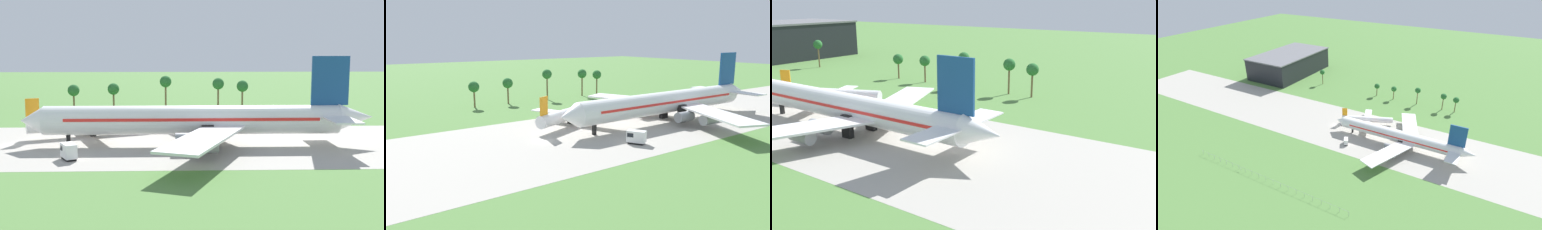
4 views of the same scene
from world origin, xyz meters
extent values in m
plane|color=#517F3D|center=(0.00, 0.00, 0.00)|extent=(600.00, 600.00, 0.00)
cube|color=#A8A399|center=(0.00, 0.00, 0.01)|extent=(320.00, 44.00, 0.02)
cylinder|color=white|center=(37.43, -2.06, 5.40)|extent=(59.69, 5.87, 5.87)
cone|color=white|center=(5.24, -2.06, 5.40)|extent=(4.69, 5.75, 5.75)
cone|color=white|center=(70.95, -2.06, 5.84)|extent=(7.33, 5.57, 5.57)
cube|color=red|center=(37.43, -2.06, 5.84)|extent=(50.74, 5.98, 0.59)
cube|color=navy|center=(65.52, -2.06, 13.32)|extent=(7.63, 0.50, 9.97)
cube|color=white|center=(65.81, -2.06, 6.28)|extent=(5.28, 23.46, 0.30)
cube|color=white|center=(39.19, -16.31, 4.37)|extent=(17.74, 29.27, 0.44)
cube|color=white|center=(39.19, 12.18, 4.37)|extent=(17.74, 29.27, 0.44)
cylinder|color=gray|center=(36.70, -9.10, 2.65)|extent=(5.28, 2.64, 2.64)
cylinder|color=gray|center=(39.07, -14.97, 2.65)|extent=(5.28, 2.64, 2.64)
cylinder|color=gray|center=(36.70, 4.98, 2.65)|extent=(5.28, 2.64, 2.64)
cylinder|color=gray|center=(39.07, 10.84, 2.65)|extent=(5.28, 2.64, 2.64)
cube|color=black|center=(12.36, -2.06, 2.41)|extent=(0.70, 0.90, 4.81)
cube|color=black|center=(40.42, -5.29, 2.41)|extent=(2.40, 1.20, 4.81)
cube|color=black|center=(40.42, 1.16, 2.41)|extent=(2.40, 1.20, 4.81)
cylinder|color=white|center=(14.99, 10.45, 3.03)|extent=(27.59, 13.74, 3.19)
cube|color=orange|center=(3.11, 5.59, 6.86)|extent=(2.75, 1.31, 4.47)
cube|color=white|center=(14.99, 10.45, 2.71)|extent=(13.26, 25.19, 0.24)
cube|color=black|center=(14.99, 10.45, 1.51)|extent=(2.20, 3.11, 3.03)
cube|color=black|center=(14.94, -13.58, 0.20)|extent=(3.20, 3.84, 0.40)
cube|color=white|center=(14.94, -13.58, 1.68)|extent=(3.66, 4.46, 2.55)
cube|color=black|center=(14.42, -12.62, 2.06)|extent=(2.46, 2.20, 0.90)
cylinder|color=brown|center=(47.30, 49.91, 4.13)|extent=(0.56, 0.56, 8.25)
sphere|color=#28662D|center=(47.30, 49.91, 8.85)|extent=(3.60, 3.60, 3.60)
cylinder|color=brown|center=(14.92, 49.91, 3.36)|extent=(0.56, 0.56, 6.71)
sphere|color=#28662D|center=(14.92, 49.91, 7.31)|extent=(3.60, 3.60, 3.60)
cylinder|color=brown|center=(54.85, 49.91, 3.75)|extent=(0.56, 0.56, 7.49)
sphere|color=#28662D|center=(54.85, 49.91, 8.09)|extent=(3.60, 3.60, 3.60)
cylinder|color=brown|center=(2.70, 49.91, 3.16)|extent=(0.56, 0.56, 6.31)
sphere|color=#28662D|center=(2.70, 49.91, 6.91)|extent=(3.60, 3.60, 3.60)
cylinder|color=brown|center=(31.00, 49.91, 4.48)|extent=(0.56, 0.56, 8.95)
sphere|color=#28662D|center=(31.00, 49.91, 9.55)|extent=(3.60, 3.60, 3.60)
camera|label=1|loc=(34.22, -98.54, 19.96)|focal=45.00mm
camera|label=2|loc=(-41.55, -69.77, 22.47)|focal=35.00mm
camera|label=3|loc=(107.82, -60.22, 27.84)|focal=40.00mm
camera|label=4|loc=(79.39, -124.29, 82.05)|focal=28.00mm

